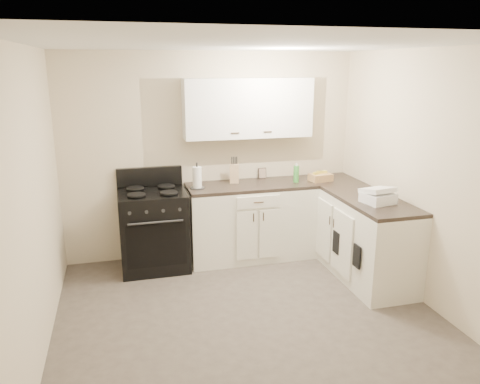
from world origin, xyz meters
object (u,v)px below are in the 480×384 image
object	(u,v)px
knife_block	(234,173)
wicker_basket	(320,177)
stove	(154,231)
countertop_grill	(378,198)
paper_towel	(197,178)

from	to	relation	value
knife_block	wicker_basket	bearing A→B (deg)	7.75
stove	wicker_basket	size ratio (longest dim) A/B	3.53
wicker_basket	countertop_grill	size ratio (longest dim) A/B	0.91
paper_towel	countertop_grill	xyz separation A→B (m)	(1.73, -1.08, -0.07)
knife_block	countertop_grill	xyz separation A→B (m)	(1.24, -1.22, -0.06)
stove	countertop_grill	bearing A→B (deg)	-25.64
knife_block	countertop_grill	bearing A→B (deg)	-27.23
stove	paper_towel	size ratio (longest dim) A/B	3.67
knife_block	wicker_basket	xyz separation A→B (m)	(1.06, -0.18, -0.07)
paper_towel	wicker_basket	xyz separation A→B (m)	(1.55, -0.03, -0.08)
knife_block	countertop_grill	distance (m)	1.75
knife_block	countertop_grill	world-z (taller)	knife_block
stove	paper_towel	xyz separation A→B (m)	(0.53, -0.00, 0.61)
wicker_basket	countertop_grill	distance (m)	1.06
stove	knife_block	world-z (taller)	knife_block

